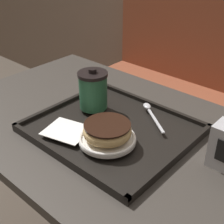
# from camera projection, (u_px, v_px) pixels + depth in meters

# --- Properties ---
(booth_bench) EXTENTS (1.36, 0.44, 1.00)m
(booth_bench) POSITION_uv_depth(u_px,v_px,m) (202.00, 118.00, 1.74)
(booth_bench) COLOR brown
(booth_bench) RESTS_ON ground_plane
(cafe_table) EXTENTS (1.08, 0.66, 0.73)m
(cafe_table) POSITION_uv_depth(u_px,v_px,m) (112.00, 165.00, 0.99)
(cafe_table) COLOR #38332D
(cafe_table) RESTS_ON ground_plane
(serving_tray) EXTENTS (0.42, 0.37, 0.02)m
(serving_tray) POSITION_uv_depth(u_px,v_px,m) (112.00, 129.00, 0.88)
(serving_tray) COLOR black
(serving_tray) RESTS_ON cafe_table
(napkin_paper) EXTENTS (0.14, 0.12, 0.00)m
(napkin_paper) POSITION_uv_depth(u_px,v_px,m) (67.00, 131.00, 0.84)
(napkin_paper) COLOR white
(napkin_paper) RESTS_ON serving_tray
(coffee_cup_front) EXTENTS (0.09, 0.09, 0.13)m
(coffee_cup_front) POSITION_uv_depth(u_px,v_px,m) (93.00, 90.00, 0.93)
(coffee_cup_front) COLOR #235638
(coffee_cup_front) RESTS_ON serving_tray
(plate_with_chocolate_donut) EXTENTS (0.15, 0.15, 0.01)m
(plate_with_chocolate_donut) POSITION_uv_depth(u_px,v_px,m) (107.00, 139.00, 0.80)
(plate_with_chocolate_donut) COLOR white
(plate_with_chocolate_donut) RESTS_ON serving_tray
(donut_chocolate_glazed) EXTENTS (0.12, 0.12, 0.04)m
(donut_chocolate_glazed) POSITION_uv_depth(u_px,v_px,m) (107.00, 130.00, 0.79)
(donut_chocolate_glazed) COLOR #DBB270
(donut_chocolate_glazed) RESTS_ON plate_with_chocolate_donut
(spoon) EXTENTS (0.14, 0.11, 0.01)m
(spoon) POSITION_uv_depth(u_px,v_px,m) (150.00, 110.00, 0.93)
(spoon) COLOR silver
(spoon) RESTS_ON serving_tray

